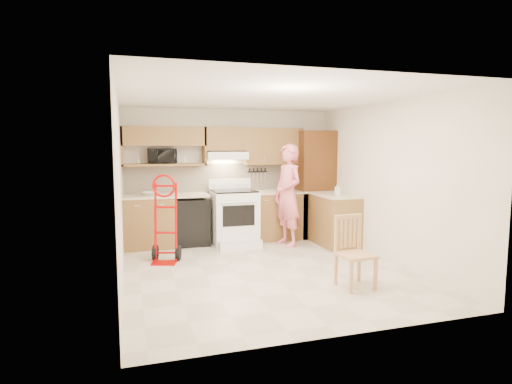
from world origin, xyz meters
name	(u,v)px	position (x,y,z in m)	size (l,w,h in m)	color
floor	(266,271)	(0.00, 0.00, -0.01)	(4.00, 4.50, 0.02)	beige
ceiling	(266,96)	(0.00, 0.00, 2.51)	(4.00, 4.50, 0.02)	white
wall_back	(230,175)	(0.00, 2.26, 1.25)	(4.00, 0.02, 2.50)	white
wall_front	(343,207)	(0.00, -2.26, 1.25)	(4.00, 0.02, 2.50)	white
wall_left	(119,190)	(-2.01, 0.00, 1.25)	(0.02, 4.50, 2.50)	white
wall_right	(388,182)	(2.01, 0.00, 1.25)	(0.02, 4.50, 2.50)	white
backsplash	(230,177)	(0.00, 2.23, 1.20)	(3.92, 0.03, 0.55)	beige
lower_cab_left	(149,222)	(-1.55, 1.95, 0.45)	(0.90, 0.60, 0.90)	olive
dishwasher	(191,222)	(-0.80, 1.95, 0.42)	(0.60, 0.60, 0.85)	black
lower_cab_right	(275,216)	(0.83, 1.95, 0.45)	(1.14, 0.60, 0.90)	olive
countertop_left	(166,196)	(-1.25, 1.95, 0.92)	(1.50, 0.63, 0.04)	beige
countertop_right	(275,192)	(0.83, 1.95, 0.92)	(1.14, 0.63, 0.04)	beige
cab_return_right	(334,221)	(1.70, 1.15, 0.45)	(0.60, 1.00, 0.90)	olive
countertop_return	(335,195)	(1.70, 1.15, 0.92)	(0.63, 1.00, 0.04)	beige
pantry_tall	(314,184)	(1.65, 1.95, 1.05)	(0.70, 0.60, 2.10)	#4E2C10
upper_cab_left	(164,136)	(-1.25, 2.08, 1.98)	(1.50, 0.33, 0.34)	olive
upper_shelf_mw	(164,165)	(-1.25, 2.08, 1.47)	(1.50, 0.33, 0.04)	olive
upper_cab_center	(225,139)	(-0.12, 2.08, 1.94)	(0.76, 0.33, 0.44)	olive
upper_cab_right	(273,146)	(0.83, 2.08, 1.80)	(1.14, 0.33, 0.70)	olive
range_hood	(226,155)	(-0.12, 2.02, 1.63)	(0.76, 0.46, 0.14)	white
knife_strip	(257,175)	(0.55, 2.21, 1.24)	(0.40, 0.05, 0.29)	black
microwave	(162,156)	(-1.29, 2.08, 1.63)	(0.49, 0.33, 0.27)	black
range	(235,213)	(-0.04, 1.69, 0.59)	(0.81, 1.06, 1.19)	white
person	(288,195)	(0.86, 1.35, 0.92)	(0.67, 0.44, 1.85)	#E76C79
hand_truck	(165,223)	(-1.37, 0.87, 0.62)	(0.49, 0.45, 1.24)	#AE0302
dining_chair	(356,252)	(0.86, -1.05, 0.46)	(0.41, 0.45, 0.92)	tan
soap_bottle	(337,189)	(1.70, 1.06, 1.04)	(0.09, 0.09, 0.20)	white
bowl	(149,193)	(-1.54, 1.95, 0.97)	(0.24, 0.24, 0.06)	white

